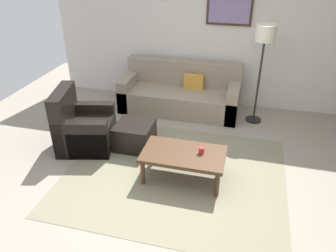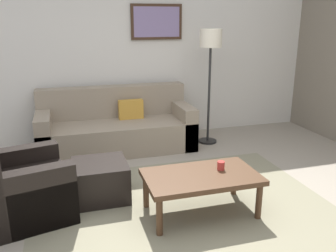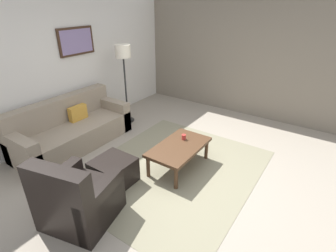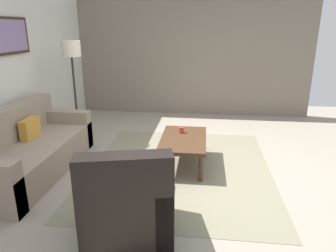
{
  "view_description": "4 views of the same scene",
  "coord_description": "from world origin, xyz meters",
  "px_view_note": "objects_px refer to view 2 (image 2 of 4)",
  "views": [
    {
      "loc": [
        0.84,
        -3.6,
        2.85
      ],
      "look_at": [
        -0.15,
        0.24,
        0.62
      ],
      "focal_mm": 35.3,
      "sensor_mm": 36.0,
      "label": 1
    },
    {
      "loc": [
        -1.07,
        -2.98,
        1.84
      ],
      "look_at": [
        -0.09,
        0.36,
        0.8
      ],
      "focal_mm": 38.3,
      "sensor_mm": 36.0,
      "label": 2
    },
    {
      "loc": [
        -2.93,
        -1.92,
        2.54
      ],
      "look_at": [
        -0.05,
        0.06,
        0.81
      ],
      "focal_mm": 27.56,
      "sensor_mm": 36.0,
      "label": 3
    },
    {
      "loc": [
        -3.99,
        -0.31,
        1.92
      ],
      "look_at": [
        -0.05,
        0.16,
        0.64
      ],
      "focal_mm": 32.88,
      "sensor_mm": 36.0,
      "label": 4
    }
  ],
  "objects_px": {
    "cup": "(221,166)",
    "lamp_standing": "(211,50)",
    "couch_main": "(116,128)",
    "ottoman": "(101,180)",
    "framed_artwork": "(157,22)",
    "coffee_table": "(201,179)",
    "armchair_leather": "(16,189)"
  },
  "relations": [
    {
      "from": "cup",
      "to": "lamp_standing",
      "type": "xyz_separation_m",
      "value": [
        0.66,
        1.9,
        0.96
      ]
    },
    {
      "from": "couch_main",
      "to": "ottoman",
      "type": "distance_m",
      "value": 1.6
    },
    {
      "from": "couch_main",
      "to": "framed_artwork",
      "type": "bearing_deg",
      "value": 29.13
    },
    {
      "from": "ottoman",
      "to": "lamp_standing",
      "type": "bearing_deg",
      "value": 37.17
    },
    {
      "from": "cup",
      "to": "coffee_table",
      "type": "bearing_deg",
      "value": -167.43
    },
    {
      "from": "couch_main",
      "to": "cup",
      "type": "distance_m",
      "value": 2.22
    },
    {
      "from": "lamp_standing",
      "to": "couch_main",
      "type": "bearing_deg",
      "value": 172.48
    },
    {
      "from": "cup",
      "to": "ottoman",
      "type": "bearing_deg",
      "value": 154.43
    },
    {
      "from": "couch_main",
      "to": "lamp_standing",
      "type": "xyz_separation_m",
      "value": [
        1.39,
        -0.18,
        1.11
      ]
    },
    {
      "from": "armchair_leather",
      "to": "couch_main",
      "type": "bearing_deg",
      "value": 55.27
    },
    {
      "from": "ottoman",
      "to": "coffee_table",
      "type": "distance_m",
      "value": 1.1
    },
    {
      "from": "armchair_leather",
      "to": "framed_artwork",
      "type": "height_order",
      "value": "framed_artwork"
    },
    {
      "from": "couch_main",
      "to": "cup",
      "type": "xyz_separation_m",
      "value": [
        0.73,
        -2.08,
        0.16
      ]
    },
    {
      "from": "armchair_leather",
      "to": "cup",
      "type": "height_order",
      "value": "armchair_leather"
    },
    {
      "from": "framed_artwork",
      "to": "ottoman",
      "type": "bearing_deg",
      "value": -120.31
    },
    {
      "from": "ottoman",
      "to": "framed_artwork",
      "type": "distance_m",
      "value": 2.77
    },
    {
      "from": "cup",
      "to": "armchair_leather",
      "type": "bearing_deg",
      "value": 169.8
    },
    {
      "from": "framed_artwork",
      "to": "couch_main",
      "type": "bearing_deg",
      "value": -150.87
    },
    {
      "from": "armchair_leather",
      "to": "lamp_standing",
      "type": "distance_m",
      "value": 3.22
    },
    {
      "from": "armchair_leather",
      "to": "lamp_standing",
      "type": "bearing_deg",
      "value": 30.87
    },
    {
      "from": "armchair_leather",
      "to": "framed_artwork",
      "type": "bearing_deg",
      "value": 47.82
    },
    {
      "from": "armchair_leather",
      "to": "lamp_standing",
      "type": "xyz_separation_m",
      "value": [
        2.6,
        1.55,
        1.1
      ]
    },
    {
      "from": "lamp_standing",
      "to": "framed_artwork",
      "type": "bearing_deg",
      "value": 137.18
    },
    {
      "from": "armchair_leather",
      "to": "ottoman",
      "type": "height_order",
      "value": "armchair_leather"
    },
    {
      "from": "coffee_table",
      "to": "lamp_standing",
      "type": "distance_m",
      "value": 2.39
    },
    {
      "from": "ottoman",
      "to": "framed_artwork",
      "type": "bearing_deg",
      "value": 59.69
    },
    {
      "from": "armchair_leather",
      "to": "cup",
      "type": "distance_m",
      "value": 1.97
    },
    {
      "from": "couch_main",
      "to": "cup",
      "type": "height_order",
      "value": "couch_main"
    },
    {
      "from": "couch_main",
      "to": "armchair_leather",
      "type": "xyz_separation_m",
      "value": [
        -1.2,
        -1.74,
        0.01
      ]
    },
    {
      "from": "coffee_table",
      "to": "cup",
      "type": "height_order",
      "value": "cup"
    },
    {
      "from": "ottoman",
      "to": "cup",
      "type": "relative_size",
      "value": 6.51
    },
    {
      "from": "couch_main",
      "to": "coffee_table",
      "type": "height_order",
      "value": "couch_main"
    }
  ]
}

